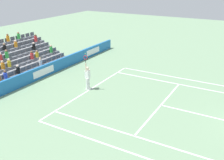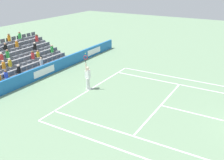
# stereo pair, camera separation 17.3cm
# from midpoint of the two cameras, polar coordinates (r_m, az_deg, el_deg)

# --- Properties ---
(line_baseline) EXTENTS (10.97, 0.10, 0.01)m
(line_baseline) POSITION_cam_midpoint_polar(r_m,az_deg,el_deg) (19.69, -4.24, -1.86)
(line_baseline) COLOR white
(line_baseline) RESTS_ON ground
(line_service) EXTENTS (8.23, 0.10, 0.01)m
(line_service) POSITION_cam_midpoint_polar(r_m,az_deg,el_deg) (17.44, 10.90, -5.45)
(line_service) COLOR white
(line_service) RESTS_ON ground
(line_centre_service) EXTENTS (0.10, 6.40, 0.01)m
(line_centre_service) POSITION_cam_midpoint_polar(r_m,az_deg,el_deg) (16.84, 21.25, -7.69)
(line_centre_service) COLOR white
(line_centre_service) RESTS_ON ground
(line_singles_sideline_left) EXTENTS (0.10, 11.89, 0.01)m
(line_singles_sideline_left) POSITION_cam_midpoint_polar(r_m,az_deg,el_deg) (13.97, 6.75, -12.62)
(line_singles_sideline_left) COLOR white
(line_singles_sideline_left) RESTS_ON ground
(line_singles_sideline_right) EXTENTS (0.10, 11.89, 0.01)m
(line_singles_sideline_right) POSITION_cam_midpoint_polar(r_m,az_deg,el_deg) (20.95, 15.94, -1.19)
(line_singles_sideline_right) COLOR white
(line_singles_sideline_right) RESTS_ON ground
(line_doubles_sideline_left) EXTENTS (0.10, 11.89, 0.01)m
(line_doubles_sideline_left) POSITION_cam_midpoint_polar(r_m,az_deg,el_deg) (12.95, 4.19, -15.63)
(line_doubles_sideline_left) COLOR white
(line_doubles_sideline_left) RESTS_ON ground
(line_doubles_sideline_right) EXTENTS (0.10, 11.89, 0.01)m
(line_doubles_sideline_right) POSITION_cam_midpoint_polar(r_m,az_deg,el_deg) (22.20, 16.88, 0.00)
(line_doubles_sideline_right) COLOR white
(line_doubles_sideline_right) RESTS_ON ground
(line_centre_mark) EXTENTS (0.10, 0.20, 0.01)m
(line_centre_mark) POSITION_cam_midpoint_polar(r_m,az_deg,el_deg) (19.64, -4.00, -1.92)
(line_centre_mark) COLOR white
(line_centre_mark) RESTS_ON ground
(sponsor_barrier) EXTENTS (22.19, 0.22, 1.02)m
(sponsor_barrier) POSITION_cam_midpoint_polar(r_m,az_deg,el_deg) (22.44, -14.56, 1.87)
(sponsor_barrier) COLOR #1E66AD
(sponsor_barrier) RESTS_ON ground
(tennis_player) EXTENTS (0.53, 0.39, 2.85)m
(tennis_player) POSITION_cam_midpoint_polar(r_m,az_deg,el_deg) (19.22, -5.07, 0.69)
(tennis_player) COLOR white
(tennis_player) RESTS_ON ground
(stadium_stand) EXTENTS (8.68, 4.75, 3.02)m
(stadium_stand) POSITION_cam_midpoint_polar(r_m,az_deg,el_deg) (24.90, -20.55, 3.88)
(stadium_stand) COLOR gray
(stadium_stand) RESTS_ON ground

